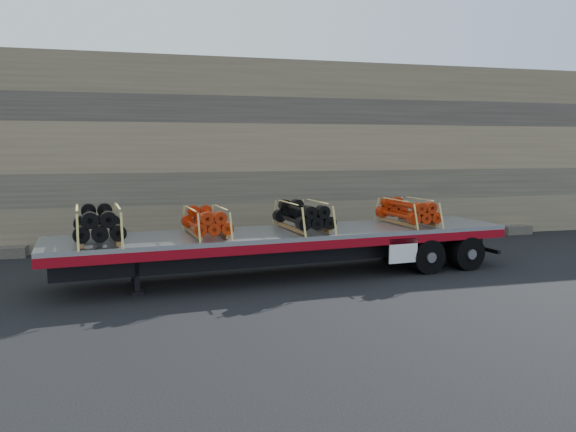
# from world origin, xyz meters

# --- Properties ---
(ground) EXTENTS (120.00, 120.00, 0.00)m
(ground) POSITION_xyz_m (0.00, 0.00, 0.00)
(ground) COLOR black
(ground) RESTS_ON ground
(rock_wall) EXTENTS (44.00, 3.00, 7.00)m
(rock_wall) POSITION_xyz_m (0.00, 6.50, 3.50)
(rock_wall) COLOR #7A6B54
(rock_wall) RESTS_ON ground
(trailer) EXTENTS (13.48, 3.76, 1.33)m
(trailer) POSITION_xyz_m (0.46, -0.42, 0.66)
(trailer) COLOR #9B9DA2
(trailer) RESTS_ON ground
(bundle_front) EXTENTS (1.41, 2.50, 0.85)m
(bundle_front) POSITION_xyz_m (-4.68, -0.90, 1.76)
(bundle_front) COLOR black
(bundle_front) RESTS_ON trailer
(bundle_midfront) EXTENTS (1.20, 2.12, 0.72)m
(bundle_midfront) POSITION_xyz_m (-1.91, -0.64, 1.69)
(bundle_midfront) COLOR #A72408
(bundle_midfront) RESTS_ON trailer
(bundle_midrear) EXTENTS (1.30, 2.30, 0.78)m
(bundle_midrear) POSITION_xyz_m (0.92, -0.38, 1.72)
(bundle_midrear) COLOR black
(bundle_midrear) RESTS_ON trailer
(bundle_rear) EXTENTS (1.25, 2.21, 0.75)m
(bundle_rear) POSITION_xyz_m (4.41, -0.06, 1.71)
(bundle_rear) COLOR #A72408
(bundle_rear) RESTS_ON trailer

